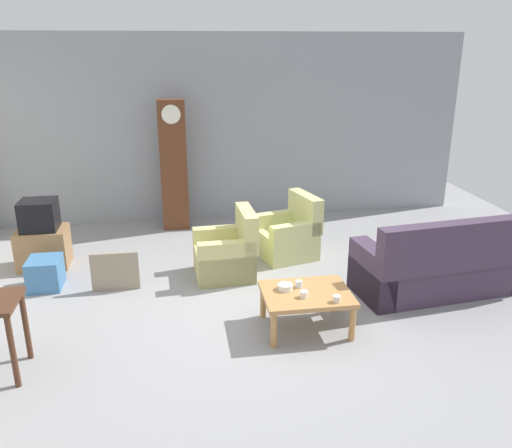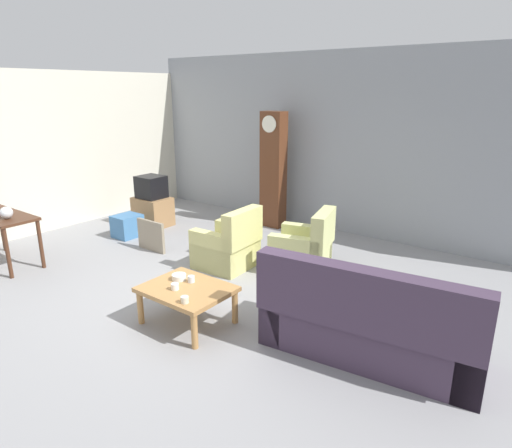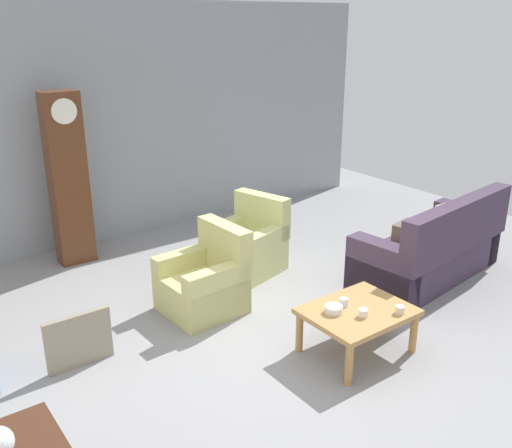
{
  "view_description": "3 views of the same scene",
  "coord_description": "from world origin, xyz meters",
  "views": [
    {
      "loc": [
        -0.97,
        -5.6,
        3.0
      ],
      "look_at": [
        -0.03,
        0.3,
        0.95
      ],
      "focal_mm": 36.83,
      "sensor_mm": 36.0,
      "label": 1
    },
    {
      "loc": [
        3.7,
        -3.72,
        2.56
      ],
      "look_at": [
        0.34,
        0.76,
        0.84
      ],
      "focal_mm": 31.01,
      "sensor_mm": 36.0,
      "label": 2
    },
    {
      "loc": [
        -3.11,
        -3.74,
        2.97
      ],
      "look_at": [
        0.19,
        0.73,
        0.93
      ],
      "focal_mm": 39.62,
      "sensor_mm": 36.0,
      "label": 3
    }
  ],
  "objects": [
    {
      "name": "ground_plane",
      "position": [
        0.0,
        0.0,
        0.0
      ],
      "size": [
        10.4,
        10.4,
        0.0
      ],
      "primitive_type": "plane",
      "color": "gray"
    },
    {
      "name": "garage_door_wall",
      "position": [
        0.0,
        3.6,
        1.6
      ],
      "size": [
        8.4,
        0.16,
        3.2
      ],
      "primitive_type": "cube",
      "color": "gray",
      "rests_on": "ground_plane"
    },
    {
      "name": "pegboard_wall_left",
      "position": [
        -4.2,
        0.4,
        1.44
      ],
      "size": [
        0.12,
        6.4,
        2.88
      ],
      "primitive_type": "cube",
      "color": "beige",
      "rests_on": "ground_plane"
    },
    {
      "name": "couch_floral",
      "position": [
        2.28,
        0.02,
        0.36
      ],
      "size": [
        2.19,
        1.12,
        1.04
      ],
      "color": "#423347",
      "rests_on": "ground_plane"
    },
    {
      "name": "armchair_olive_near",
      "position": [
        -0.32,
        0.95,
        0.31
      ],
      "size": [
        0.83,
        0.8,
        0.92
      ],
      "color": "#CCC67A",
      "rests_on": "ground_plane"
    },
    {
      "name": "armchair_olive_far",
      "position": [
        0.65,
        1.51,
        0.31
      ],
      "size": [
        0.96,
        0.94,
        0.92
      ],
      "color": "#C8CB82",
      "rests_on": "ground_plane"
    },
    {
      "name": "coffee_table_wood",
      "position": [
        0.39,
        -0.59,
        0.38
      ],
      "size": [
        0.96,
        0.76,
        0.44
      ],
      "color": "#B27F47",
      "rests_on": "ground_plane"
    },
    {
      "name": "console_table_dark",
      "position": [
        -3.1,
        -0.97,
        0.66
      ],
      "size": [
        1.3,
        0.56,
        0.78
      ],
      "color": "#472819",
      "rests_on": "ground_plane"
    },
    {
      "name": "grandfather_clock",
      "position": [
        -0.98,
        3.06,
        1.09
      ],
      "size": [
        0.44,
        0.3,
        2.17
      ],
      "color": "#562D19",
      "rests_on": "ground_plane"
    },
    {
      "name": "tv_stand_cabinet",
      "position": [
        -2.86,
        1.68,
        0.28
      ],
      "size": [
        0.68,
        0.52,
        0.55
      ],
      "primitive_type": "cube",
      "color": "#997047",
      "rests_on": "ground_plane"
    },
    {
      "name": "tv_crt",
      "position": [
        -2.86,
        1.68,
        0.76
      ],
      "size": [
        0.48,
        0.44,
        0.42
      ],
      "primitive_type": "cube",
      "color": "black",
      "rests_on": "tv_stand_cabinet"
    },
    {
      "name": "framed_picture_leaning",
      "position": [
        -1.78,
        0.72,
        0.25
      ],
      "size": [
        0.6,
        0.05,
        0.51
      ],
      "primitive_type": "cube",
      "color": "gray",
      "rests_on": "ground_plane"
    },
    {
      "name": "storage_box_blue",
      "position": [
        -2.69,
        0.94,
        0.2
      ],
      "size": [
        0.4,
        0.46,
        0.4
      ],
      "primitive_type": "cube",
      "color": "teal",
      "rests_on": "ground_plane"
    },
    {
      "name": "glass_dome_cloche",
      "position": [
        -2.79,
        -1.01,
        0.86
      ],
      "size": [
        0.18,
        0.18,
        0.18
      ],
      "primitive_type": "sphere",
      "color": "silver",
      "rests_on": "console_table_dark"
    },
    {
      "name": "cup_white_porcelain",
      "position": [
        0.33,
        -0.71,
        0.48
      ],
      "size": [
        0.09,
        0.09,
        0.07
      ],
      "primitive_type": "cylinder",
      "color": "white",
      "rests_on": "coffee_table_wood"
    },
    {
      "name": "cup_blue_rimmed",
      "position": [
        0.33,
        -0.46,
        0.48
      ],
      "size": [
        0.08,
        0.08,
        0.08
      ],
      "primitive_type": "cylinder",
      "color": "silver",
      "rests_on": "coffee_table_wood"
    },
    {
      "name": "cup_cream_tall",
      "position": [
        0.64,
        -0.87,
        0.48
      ],
      "size": [
        0.08,
        0.08,
        0.07
      ],
      "primitive_type": "cylinder",
      "color": "beige",
      "rests_on": "coffee_table_wood"
    },
    {
      "name": "bowl_white_stacked",
      "position": [
        0.17,
        -0.5,
        0.47
      ],
      "size": [
        0.17,
        0.17,
        0.06
      ],
      "primitive_type": "cylinder",
      "color": "white",
      "rests_on": "coffee_table_wood"
    }
  ]
}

